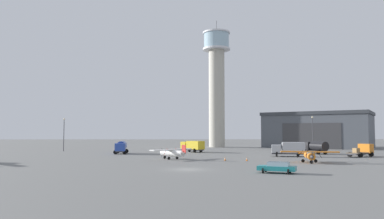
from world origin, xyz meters
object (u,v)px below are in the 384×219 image
at_px(truck_flatbed_orange, 363,150).
at_px(car_teal, 277,167).
at_px(airplane_orange, 309,155).
at_px(traffic_cone_near_right, 247,159).
at_px(airplane_white, 173,152).
at_px(control_tower, 217,79).
at_px(truck_box_silver, 289,149).
at_px(light_post_west, 313,131).
at_px(light_post_east, 64,132).
at_px(truck_box_yellow, 193,146).
at_px(truck_fuel_tanker_black, 316,147).
at_px(truck_fuel_tanker_blue, 121,147).
at_px(traffic_cone_near_left, 225,159).

xyz_separation_m(truck_flatbed_orange, car_teal, (-25.11, -28.93, -0.51)).
xyz_separation_m(airplane_orange, traffic_cone_near_right, (-9.68, 3.32, -0.94)).
bearing_deg(airplane_white, control_tower, -56.58).
bearing_deg(truck_box_silver, car_teal, 83.86).
relative_size(light_post_west, traffic_cone_near_right, 13.57).
bearing_deg(car_teal, light_post_east, -26.44).
xyz_separation_m(truck_box_silver, traffic_cone_near_right, (-10.63, -11.18, -1.29)).
bearing_deg(traffic_cone_near_right, truck_box_yellow, 106.95).
height_order(light_post_west, traffic_cone_near_right, light_post_west).
xyz_separation_m(truck_box_yellow, truck_fuel_tanker_black, (27.76, -8.23, 0.04)).
xyz_separation_m(truck_fuel_tanker_blue, car_teal, (25.46, -40.19, -0.85)).
xyz_separation_m(control_tower, truck_flatbed_orange, (25.10, -46.90, -21.26)).
xyz_separation_m(truck_fuel_tanker_black, traffic_cone_near_right, (-19.31, -19.49, -1.30)).
height_order(airplane_white, truck_flatbed_orange, airplane_white).
bearing_deg(truck_fuel_tanker_black, traffic_cone_near_left, 108.76).
xyz_separation_m(airplane_orange, truck_fuel_tanker_blue, (-34.73, 25.09, 0.33)).
relative_size(airplane_orange, truck_flatbed_orange, 1.38).
bearing_deg(truck_fuel_tanker_blue, airplane_white, 31.49).
xyz_separation_m(truck_fuel_tanker_blue, traffic_cone_near_right, (25.06, -21.76, -1.27)).
bearing_deg(truck_flatbed_orange, truck_fuel_tanker_black, 88.83).
bearing_deg(light_post_west, airplane_orange, -111.00).
relative_size(truck_fuel_tanker_blue, traffic_cone_near_right, 9.73).
relative_size(truck_flatbed_orange, light_post_east, 0.78).
height_order(control_tower, truck_box_yellow, control_tower).
relative_size(airplane_white, light_post_west, 0.86).
height_order(truck_box_yellow, light_post_west, light_post_west).
height_order(truck_fuel_tanker_blue, truck_fuel_tanker_black, truck_fuel_tanker_black).
bearing_deg(truck_fuel_tanker_black, airplane_white, 95.29).
bearing_deg(control_tower, light_post_west, -55.67).
distance_m(airplane_orange, airplane_white, 23.68).
relative_size(light_post_west, traffic_cone_near_left, 13.43).
relative_size(truck_fuel_tanker_black, light_post_west, 0.73).
bearing_deg(truck_fuel_tanker_black, control_tower, 6.18).
bearing_deg(truck_box_silver, truck_fuel_tanker_black, -123.32).
distance_m(control_tower, truck_flatbed_orange, 57.29).
height_order(airplane_orange, truck_fuel_tanker_black, truck_fuel_tanker_black).
bearing_deg(truck_fuel_tanker_blue, truck_box_silver, 70.24).
relative_size(airplane_orange, car_teal, 1.89).
relative_size(airplane_orange, airplane_white, 1.21).
bearing_deg(light_post_east, traffic_cone_near_left, -40.17).
bearing_deg(traffic_cone_near_left, truck_fuel_tanker_black, 39.07).
distance_m(airplane_orange, traffic_cone_near_left, 13.99).
height_order(control_tower, truck_fuel_tanker_blue, control_tower).
relative_size(car_teal, light_post_west, 0.55).
relative_size(airplane_orange, light_post_west, 1.04).
bearing_deg(light_post_east, car_teal, -50.66).
bearing_deg(truck_flatbed_orange, airplane_white, 153.70).
bearing_deg(traffic_cone_near_right, traffic_cone_near_left, 166.68).
xyz_separation_m(airplane_white, truck_fuel_tanker_blue, (-12.24, 17.66, 0.33)).
height_order(truck_box_silver, truck_fuel_tanker_blue, truck_box_silver).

